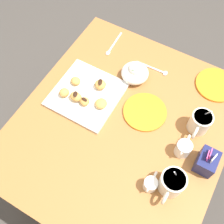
# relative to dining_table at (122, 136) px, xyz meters

# --- Properties ---
(ground_plane) EXTENTS (8.00, 8.00, 0.00)m
(ground_plane) POSITION_rel_dining_table_xyz_m (0.00, 0.00, -0.59)
(ground_plane) COLOR #423D38
(dining_table) EXTENTS (0.98, 0.86, 0.71)m
(dining_table) POSITION_rel_dining_table_xyz_m (0.00, 0.00, 0.00)
(dining_table) COLOR #A36633
(dining_table) RESTS_ON ground_plane
(pastry_plate_square) EXTENTS (0.28, 0.28, 0.02)m
(pastry_plate_square) POSITION_rel_dining_table_xyz_m (-0.05, -0.21, 0.13)
(pastry_plate_square) COLOR white
(pastry_plate_square) RESTS_ON dining_table
(coffee_mug_cream_left) EXTENTS (0.13, 0.09, 0.15)m
(coffee_mug_cream_left) POSITION_rel_dining_table_xyz_m (-0.14, 0.28, 0.18)
(coffee_mug_cream_left) COLOR silver
(coffee_mug_cream_left) RESTS_ON dining_table
(coffee_mug_cream_right) EXTENTS (0.14, 0.09, 0.15)m
(coffee_mug_cream_right) POSITION_rel_dining_table_xyz_m (0.14, 0.28, 0.18)
(coffee_mug_cream_right) COLOR silver
(coffee_mug_cream_right) RESTS_ON dining_table
(cream_pitcher_white) EXTENTS (0.10, 0.06, 0.07)m
(cream_pitcher_white) POSITION_rel_dining_table_xyz_m (-0.01, 0.26, 0.17)
(cream_pitcher_white) COLOR white
(cream_pitcher_white) RESTS_ON dining_table
(sugar_caddy) EXTENTS (0.09, 0.07, 0.11)m
(sugar_caddy) POSITION_rel_dining_table_xyz_m (-0.00, 0.36, 0.17)
(sugar_caddy) COLOR #191E51
(sugar_caddy) RESTS_ON dining_table
(ice_cream_bowl) EXTENTS (0.13, 0.13, 0.09)m
(ice_cream_bowl) POSITION_rel_dining_table_xyz_m (-0.24, -0.07, 0.17)
(ice_cream_bowl) COLOR white
(ice_cream_bowl) RESTS_ON dining_table
(chocolate_sauce_pitcher) EXTENTS (0.09, 0.05, 0.06)m
(chocolate_sauce_pitcher) POSITION_rel_dining_table_xyz_m (0.18, 0.21, 0.16)
(chocolate_sauce_pitcher) COLOR white
(chocolate_sauce_pitcher) RESTS_ON dining_table
(saucer_orange_left) EXTENTS (0.19, 0.19, 0.01)m
(saucer_orange_left) POSITION_rel_dining_table_xyz_m (-0.10, 0.06, 0.13)
(saucer_orange_left) COLOR orange
(saucer_orange_left) RESTS_ON dining_table
(saucer_orange_right) EXTENTS (0.19, 0.19, 0.01)m
(saucer_orange_right) POSITION_rel_dining_table_xyz_m (-0.39, 0.28, 0.13)
(saucer_orange_right) COLOR orange
(saucer_orange_right) RESTS_ON dining_table
(loose_spoon_near_saucer) EXTENTS (0.03, 0.16, 0.01)m
(loose_spoon_near_saucer) POSITION_rel_dining_table_xyz_m (-0.33, -0.00, 0.13)
(loose_spoon_near_saucer) COLOR silver
(loose_spoon_near_saucer) RESTS_ON dining_table
(loose_spoon_by_plate) EXTENTS (0.16, 0.02, 0.01)m
(loose_spoon_by_plate) POSITION_rel_dining_table_xyz_m (-0.35, -0.25, 0.13)
(loose_spoon_by_plate) COLOR silver
(loose_spoon_by_plate) RESTS_ON dining_table
(beignet_0) EXTENTS (0.07, 0.07, 0.04)m
(beignet_0) POSITION_rel_dining_table_xyz_m (-0.11, -0.17, 0.16)
(beignet_0) COLOR #D19347
(beignet_0) RESTS_ON pastry_plate_square
(chocolate_drizzle_0) EXTENTS (0.04, 0.03, 0.00)m
(chocolate_drizzle_0) POSITION_rel_dining_table_xyz_m (-0.11, -0.17, 0.18)
(chocolate_drizzle_0) COLOR black
(chocolate_drizzle_0) RESTS_ON beignet_0
(beignet_1) EXTENTS (0.05, 0.06, 0.04)m
(beignet_1) POSITION_rel_dining_table_xyz_m (-0.00, -0.23, 0.16)
(beignet_1) COLOR #D19347
(beignet_1) RESTS_ON pastry_plate_square
(chocolate_drizzle_1) EXTENTS (0.04, 0.03, 0.00)m
(chocolate_drizzle_1) POSITION_rel_dining_table_xyz_m (-0.00, -0.23, 0.18)
(chocolate_drizzle_1) COLOR black
(chocolate_drizzle_1) RESTS_ON beignet_1
(beignet_2) EXTENTS (0.07, 0.06, 0.03)m
(beignet_2) POSITION_rel_dining_table_xyz_m (-0.03, -0.12, 0.16)
(beignet_2) COLOR #D19347
(beignet_2) RESTS_ON pastry_plate_square
(beignet_3) EXTENTS (0.05, 0.05, 0.03)m
(beignet_3) POSITION_rel_dining_table_xyz_m (0.00, -0.19, 0.16)
(beignet_3) COLOR #D19347
(beignet_3) RESTS_ON pastry_plate_square
(chocolate_drizzle_3) EXTENTS (0.02, 0.03, 0.00)m
(chocolate_drizzle_3) POSITION_rel_dining_table_xyz_m (0.00, -0.19, 0.17)
(chocolate_drizzle_3) COLOR black
(chocolate_drizzle_3) RESTS_ON beignet_3
(beignet_4) EXTENTS (0.05, 0.05, 0.03)m
(beignet_4) POSITION_rel_dining_table_xyz_m (-0.07, -0.28, 0.16)
(beignet_4) COLOR #D19347
(beignet_4) RESTS_ON pastry_plate_square
(beignet_5) EXTENTS (0.06, 0.06, 0.04)m
(beignet_5) POSITION_rel_dining_table_xyz_m (0.01, -0.29, 0.16)
(beignet_5) COLOR #D19347
(beignet_5) RESTS_ON pastry_plate_square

